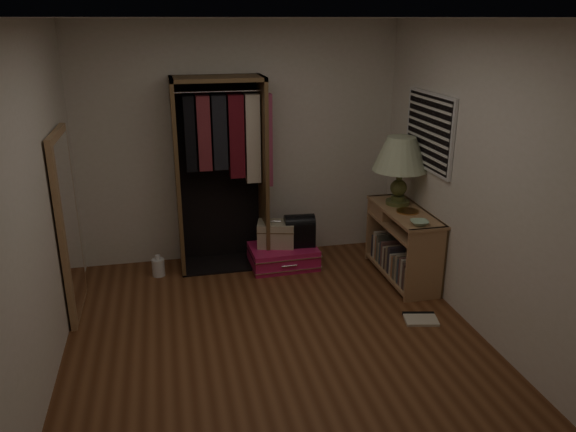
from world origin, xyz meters
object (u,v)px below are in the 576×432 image
(floor_mirror, at_px, (69,225))
(table_lamp, at_px, (401,155))
(console_bookshelf, at_px, (401,241))
(open_wardrobe, at_px, (224,156))
(train_case, at_px, (276,234))
(white_jug, at_px, (158,267))
(pink_suitcase, at_px, (283,256))
(black_bag, at_px, (299,229))

(floor_mirror, xyz_separation_m, table_lamp, (3.24, 0.21, 0.42))
(console_bookshelf, relative_size, open_wardrobe, 0.55)
(open_wardrobe, bearing_deg, train_case, -16.71)
(console_bookshelf, xyz_separation_m, white_jug, (-2.51, 0.56, -0.29))
(pink_suitcase, height_order, train_case, train_case)
(console_bookshelf, height_order, black_bag, console_bookshelf)
(floor_mirror, bearing_deg, train_case, 16.96)
(console_bookshelf, bearing_deg, pink_suitcase, 155.86)
(open_wardrobe, distance_m, black_bag, 1.14)
(train_case, height_order, table_lamp, table_lamp)
(console_bookshelf, distance_m, table_lamp, 0.90)
(open_wardrobe, relative_size, table_lamp, 2.86)
(open_wardrobe, distance_m, train_case, 1.02)
(black_bag, bearing_deg, white_jug, -176.72)
(floor_mirror, distance_m, table_lamp, 3.28)
(table_lamp, bearing_deg, floor_mirror, -176.35)
(console_bookshelf, height_order, table_lamp, table_lamp)
(console_bookshelf, xyz_separation_m, floor_mirror, (-3.24, -0.04, 0.46))
(black_bag, bearing_deg, floor_mirror, -161.52)
(pink_suitcase, distance_m, train_case, 0.27)
(pink_suitcase, relative_size, black_bag, 2.13)
(table_lamp, bearing_deg, open_wardrobe, 162.11)
(console_bookshelf, relative_size, black_bag, 3.15)
(white_jug, bearing_deg, pink_suitcase, -1.82)
(table_lamp, distance_m, white_jug, 2.80)
(black_bag, relative_size, table_lamp, 0.50)
(open_wardrobe, height_order, floor_mirror, open_wardrobe)
(console_bookshelf, height_order, floor_mirror, floor_mirror)
(pink_suitcase, bearing_deg, black_bag, 2.28)
(console_bookshelf, distance_m, white_jug, 2.58)
(train_case, xyz_separation_m, black_bag, (0.26, -0.04, 0.04))
(pink_suitcase, relative_size, train_case, 1.65)
(black_bag, xyz_separation_m, white_jug, (-1.54, 0.03, -0.31))
(train_case, distance_m, black_bag, 0.26)
(open_wardrobe, height_order, pink_suitcase, open_wardrobe)
(floor_mirror, relative_size, train_case, 3.71)
(floor_mirror, bearing_deg, table_lamp, 3.65)
(console_bookshelf, relative_size, table_lamp, 1.56)
(open_wardrobe, relative_size, black_bag, 5.76)
(open_wardrobe, xyz_separation_m, white_jug, (-0.76, -0.17, -1.13))
(black_bag, distance_m, white_jug, 1.57)
(pink_suitcase, height_order, white_jug, white_jug)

